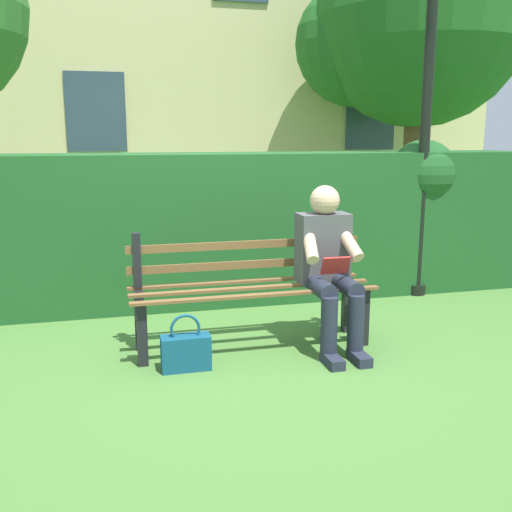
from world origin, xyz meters
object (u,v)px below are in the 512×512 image
person_seated (328,263)px  tree_far (409,24)px  handbag (186,351)px  lamp_post (428,88)px  park_bench (251,289)px

person_seated → tree_far: (-2.80, -4.19, 2.49)m
person_seated → tree_far: 5.62m
handbag → lamp_post: size_ratio=0.12×
park_bench → person_seated: (-0.55, 0.17, 0.21)m
lamp_post → tree_far: bearing=-114.8°
park_bench → person_seated: 0.61m
person_seated → tree_far: size_ratio=0.25×
handbag → park_bench: bearing=-145.8°
handbag → lamp_post: 3.36m
handbag → person_seated: bearing=-169.5°
handbag → lamp_post: lamp_post is taller
person_seated → lamp_post: (-1.39, -1.14, 1.34)m
lamp_post → person_seated: bearing=39.4°
park_bench → handbag: 0.72m
park_bench → lamp_post: size_ratio=0.55×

